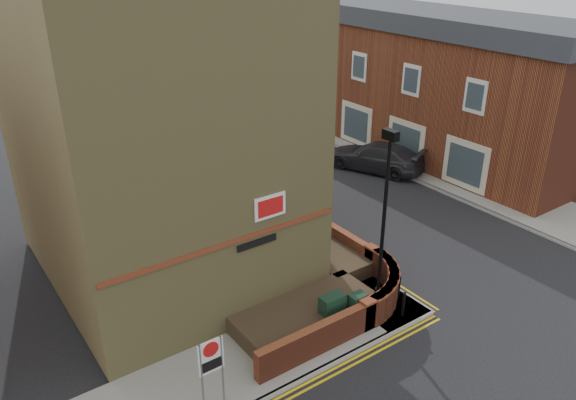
# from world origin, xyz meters

# --- Properties ---
(ground) EXTENTS (120.00, 120.00, 0.00)m
(ground) POSITION_xyz_m (0.00, 0.00, 0.00)
(ground) COLOR black
(ground) RESTS_ON ground
(pavement_corner) EXTENTS (13.00, 3.00, 0.12)m
(pavement_corner) POSITION_xyz_m (-3.50, 1.50, 0.06)
(pavement_corner) COLOR gray
(pavement_corner) RESTS_ON ground
(pavement_main) EXTENTS (2.00, 32.00, 0.12)m
(pavement_main) POSITION_xyz_m (2.00, 16.00, 0.06)
(pavement_main) COLOR gray
(pavement_main) RESTS_ON ground
(pavement_far) EXTENTS (4.00, 40.00, 0.12)m
(pavement_far) POSITION_xyz_m (13.00, 13.00, 0.06)
(pavement_far) COLOR gray
(pavement_far) RESTS_ON ground
(kerb_side) EXTENTS (13.00, 0.15, 0.12)m
(kerb_side) POSITION_xyz_m (-3.50, 0.00, 0.06)
(kerb_side) COLOR gray
(kerb_side) RESTS_ON ground
(kerb_main_near) EXTENTS (0.15, 32.00, 0.12)m
(kerb_main_near) POSITION_xyz_m (3.00, 16.00, 0.06)
(kerb_main_near) COLOR gray
(kerb_main_near) RESTS_ON ground
(kerb_main_far) EXTENTS (0.15, 40.00, 0.12)m
(kerb_main_far) POSITION_xyz_m (11.00, 13.00, 0.06)
(kerb_main_far) COLOR gray
(kerb_main_far) RESTS_ON ground
(yellow_lines_main) EXTENTS (0.28, 32.00, 0.01)m
(yellow_lines_main) POSITION_xyz_m (3.25, 16.00, 0.01)
(yellow_lines_main) COLOR gold
(yellow_lines_main) RESTS_ON ground
(corner_building) EXTENTS (8.95, 10.40, 13.60)m
(corner_building) POSITION_xyz_m (-2.84, 8.00, 6.23)
(corner_building) COLOR #968850
(corner_building) RESTS_ON ground
(garden_wall) EXTENTS (6.80, 6.00, 1.20)m
(garden_wall) POSITION_xyz_m (0.00, 2.50, 0.00)
(garden_wall) COLOR maroon
(garden_wall) RESTS_ON ground
(lamppost) EXTENTS (0.25, 0.50, 6.30)m
(lamppost) POSITION_xyz_m (1.60, 1.20, 3.34)
(lamppost) COLOR black
(lamppost) RESTS_ON pavement_corner
(utility_cabinet_large) EXTENTS (0.80, 0.45, 1.20)m
(utility_cabinet_large) POSITION_xyz_m (-0.30, 1.30, 0.72)
(utility_cabinet_large) COLOR #15301F
(utility_cabinet_large) RESTS_ON pavement_corner
(utility_cabinet_small) EXTENTS (0.55, 0.40, 1.10)m
(utility_cabinet_small) POSITION_xyz_m (0.50, 1.00, 0.67)
(utility_cabinet_small) COLOR #15301F
(utility_cabinet_small) RESTS_ON pavement_corner
(bollard_near) EXTENTS (0.11, 0.11, 0.90)m
(bollard_near) POSITION_xyz_m (2.00, 0.40, 0.57)
(bollard_near) COLOR black
(bollard_near) RESTS_ON pavement_corner
(bollard_far) EXTENTS (0.11, 0.11, 0.90)m
(bollard_far) POSITION_xyz_m (2.60, 1.20, 0.57)
(bollard_far) COLOR black
(bollard_far) RESTS_ON pavement_corner
(zone_sign) EXTENTS (0.72, 0.07, 2.20)m
(zone_sign) POSITION_xyz_m (-5.00, 0.50, 1.64)
(zone_sign) COLOR slate
(zone_sign) RESTS_ON pavement_corner
(far_terrace) EXTENTS (5.40, 30.40, 8.00)m
(far_terrace) POSITION_xyz_m (14.50, 17.00, 4.04)
(far_terrace) COLOR maroon
(far_terrace) RESTS_ON ground
(far_terrace_cream) EXTENTS (5.40, 12.40, 8.00)m
(far_terrace_cream) POSITION_xyz_m (14.50, 38.00, 4.05)
(far_terrace_cream) COLOR beige
(far_terrace_cream) RESTS_ON ground
(tree_near) EXTENTS (3.64, 3.65, 6.70)m
(tree_near) POSITION_xyz_m (2.00, 14.05, 4.70)
(tree_near) COLOR #382B1E
(tree_near) RESTS_ON pavement_main
(tree_mid) EXTENTS (4.03, 4.03, 7.42)m
(tree_mid) POSITION_xyz_m (2.00, 22.05, 5.20)
(tree_mid) COLOR #382B1E
(tree_mid) RESTS_ON pavement_main
(tree_far) EXTENTS (3.81, 3.81, 7.00)m
(tree_far) POSITION_xyz_m (2.00, 30.05, 4.91)
(tree_far) COLOR #382B1E
(tree_far) RESTS_ON pavement_main
(traffic_light_assembly) EXTENTS (0.20, 0.16, 4.20)m
(traffic_light_assembly) POSITION_xyz_m (2.40, 25.00, 2.78)
(traffic_light_assembly) COLOR black
(traffic_light_assembly) RESTS_ON pavement_main
(silver_car_near) EXTENTS (3.22, 4.61, 1.44)m
(silver_car_near) POSITION_xyz_m (3.79, 11.08, 0.72)
(silver_car_near) COLOR #95989C
(silver_car_near) RESTS_ON ground
(red_car_main) EXTENTS (2.49, 4.82, 1.30)m
(red_car_main) POSITION_xyz_m (3.60, 19.67, 0.65)
(red_car_main) COLOR #933C10
(red_car_main) RESTS_ON ground
(grey_car_far) EXTENTS (4.05, 5.69, 1.53)m
(grey_car_far) POSITION_xyz_m (10.36, 10.56, 0.76)
(grey_car_far) COLOR #2A292E
(grey_car_far) RESTS_ON ground
(silver_car_far) EXTENTS (2.33, 3.90, 1.24)m
(silver_car_far) POSITION_xyz_m (9.48, 19.10, 0.62)
(silver_car_far) COLOR #9B9DA2
(silver_car_far) RESTS_ON ground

